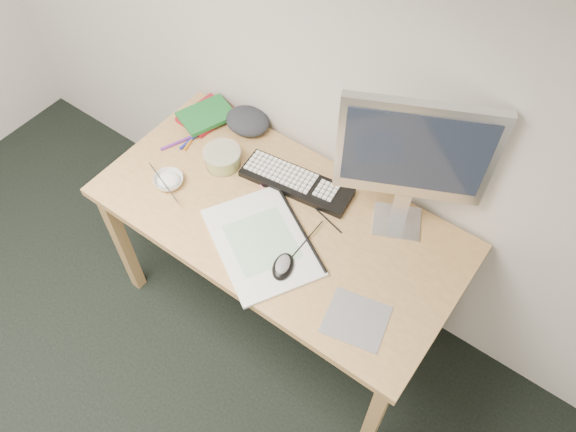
% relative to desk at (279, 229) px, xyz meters
% --- Properties ---
extents(desk, '(1.40, 0.70, 0.75)m').
position_rel_desk_xyz_m(desk, '(0.00, 0.00, 0.00)').
color(desk, tan).
rests_on(desk, ground).
extents(mousepad, '(0.23, 0.22, 0.00)m').
position_rel_desk_xyz_m(mousepad, '(0.46, -0.19, 0.08)').
color(mousepad, slate).
rests_on(mousepad, desk).
extents(sketchpad, '(0.54, 0.49, 0.01)m').
position_rel_desk_xyz_m(sketchpad, '(0.02, -0.13, 0.09)').
color(sketchpad, white).
rests_on(sketchpad, desk).
extents(keyboard, '(0.46, 0.20, 0.03)m').
position_rel_desk_xyz_m(keyboard, '(-0.04, 0.16, 0.10)').
color(keyboard, black).
rests_on(keyboard, desk).
extents(monitor, '(0.47, 0.25, 0.58)m').
position_rel_desk_xyz_m(monitor, '(0.37, 0.24, 0.45)').
color(monitor, silver).
rests_on(monitor, desk).
extents(mouse, '(0.10, 0.13, 0.04)m').
position_rel_desk_xyz_m(mouse, '(0.15, -0.18, 0.11)').
color(mouse, black).
rests_on(mouse, sketchpad).
extents(rice_bowl, '(0.13, 0.13, 0.04)m').
position_rel_desk_xyz_m(rice_bowl, '(-0.44, -0.13, 0.10)').
color(rice_bowl, silver).
rests_on(rice_bowl, desk).
extents(chopsticks, '(0.22, 0.09, 0.02)m').
position_rel_desk_xyz_m(chopsticks, '(-0.43, -0.15, 0.12)').
color(chopsticks, '#B9B9BB').
rests_on(chopsticks, rice_bowl).
extents(fruit_tub, '(0.15, 0.15, 0.07)m').
position_rel_desk_xyz_m(fruit_tub, '(-0.33, 0.08, 0.12)').
color(fruit_tub, '#CDCD48').
rests_on(fruit_tub, desk).
extents(book_red, '(0.18, 0.22, 0.02)m').
position_rel_desk_xyz_m(book_red, '(-0.57, 0.24, 0.09)').
color(book_red, maroon).
rests_on(book_red, desk).
extents(book_green, '(0.22, 0.26, 0.02)m').
position_rel_desk_xyz_m(book_green, '(-0.55, 0.23, 0.11)').
color(book_green, '#1A6A2C').
rests_on(book_green, book_red).
extents(cloth_lump, '(0.20, 0.18, 0.07)m').
position_rel_desk_xyz_m(cloth_lump, '(-0.39, 0.30, 0.12)').
color(cloth_lump, '#292B31').
rests_on(cloth_lump, desk).
extents(pencil_pink, '(0.19, 0.06, 0.01)m').
position_rel_desk_xyz_m(pencil_pink, '(-0.05, 0.05, 0.09)').
color(pencil_pink, pink).
rests_on(pencil_pink, desk).
extents(pencil_tan, '(0.16, 0.08, 0.01)m').
position_rel_desk_xyz_m(pencil_tan, '(0.06, 0.00, 0.09)').
color(pencil_tan, '#A48957').
rests_on(pencil_tan, desk).
extents(pencil_black, '(0.16, 0.05, 0.01)m').
position_rel_desk_xyz_m(pencil_black, '(0.16, 0.09, 0.09)').
color(pencil_black, black).
rests_on(pencil_black, desk).
extents(marker_blue, '(0.02, 0.14, 0.01)m').
position_rel_desk_xyz_m(marker_blue, '(-0.53, 0.10, 0.09)').
color(marker_blue, '#1C259B').
rests_on(marker_blue, desk).
extents(marker_orange, '(0.04, 0.13, 0.01)m').
position_rel_desk_xyz_m(marker_orange, '(-0.53, 0.10, 0.09)').
color(marker_orange, '#C37216').
rests_on(marker_orange, desk).
extents(marker_purple, '(0.06, 0.13, 0.01)m').
position_rel_desk_xyz_m(marker_purple, '(-0.56, 0.05, 0.09)').
color(marker_purple, '#642589').
rests_on(marker_purple, desk).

